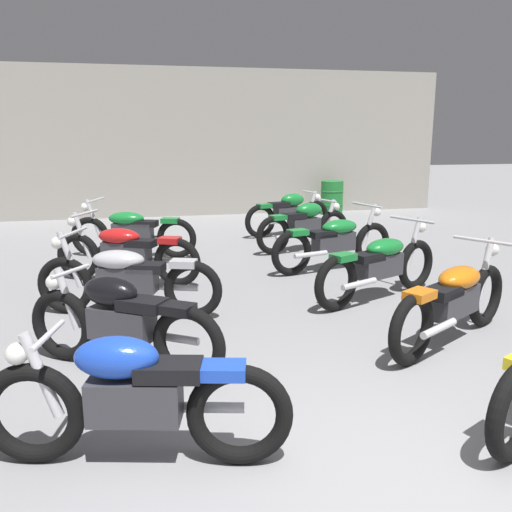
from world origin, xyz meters
TOP-DOWN VIEW (x-y plane):
  - ground_plane at (0.00, 0.00)m, footprint 60.00×60.00m
  - back_wall at (0.00, 11.47)m, footprint 13.06×0.24m
  - motorcycle_left_row_0 at (-1.52, 0.81)m, footprint 1.94×0.64m
  - motorcycle_left_row_1 at (-1.62, 2.26)m, footprint 1.70×1.19m
  - motorcycle_left_row_2 at (-1.58, 3.76)m, footprint 2.08×0.95m
  - motorcycle_left_row_3 at (-1.60, 5.22)m, footprint 1.99×1.12m
  - motorcycle_left_row_4 at (-1.51, 6.86)m, footprint 2.08×0.94m
  - motorcycle_right_row_1 at (1.57, 2.20)m, footprint 1.92×1.22m
  - motorcycle_right_row_2 at (1.50, 3.72)m, footprint 2.02×1.08m
  - motorcycle_right_row_3 at (1.49, 5.29)m, footprint 2.12×0.86m
  - motorcycle_right_row_4 at (1.48, 6.74)m, footprint 1.90×0.77m
  - motorcycle_right_row_5 at (1.62, 8.24)m, footprint 1.93×0.71m
  - oil_drum at (3.51, 10.83)m, footprint 0.59×0.59m

SIDE VIEW (x-z plane):
  - ground_plane at x=0.00m, z-range 0.00..0.00m
  - oil_drum at x=3.51m, z-range 0.00..0.85m
  - motorcycle_left_row_2 at x=-1.58m, z-range -0.04..0.94m
  - motorcycle_left_row_3 at x=-1.60m, z-range -0.04..0.94m
  - motorcycle_left_row_4 at x=-1.51m, z-range -0.04..0.94m
  - motorcycle_right_row_1 at x=1.57m, z-range -0.04..0.94m
  - motorcycle_right_row_2 at x=1.50m, z-range -0.04..0.94m
  - motorcycle_right_row_3 at x=1.49m, z-range -0.04..0.94m
  - motorcycle_left_row_0 at x=-1.52m, z-range 0.02..0.90m
  - motorcycle_left_row_1 at x=-1.62m, z-range 0.02..0.90m
  - motorcycle_right_row_4 at x=1.48m, z-range 0.02..0.90m
  - motorcycle_right_row_5 at x=1.62m, z-range 0.02..0.90m
  - back_wall at x=0.00m, z-range 0.00..3.60m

